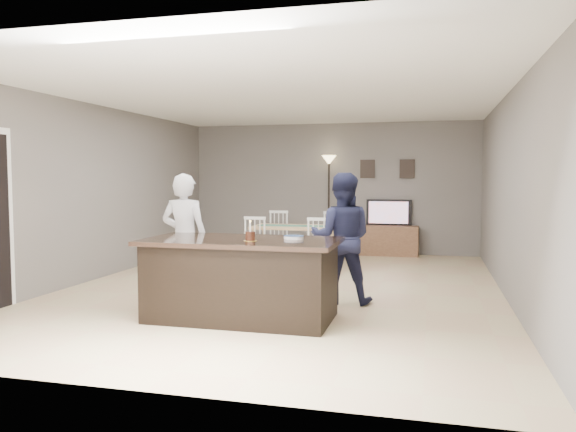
% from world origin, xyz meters
% --- Properties ---
extents(floor, '(8.00, 8.00, 0.00)m').
position_xyz_m(floor, '(0.00, 0.00, 0.00)').
color(floor, tan).
rests_on(floor, ground).
extents(room_shell, '(8.00, 8.00, 8.00)m').
position_xyz_m(room_shell, '(0.00, 0.00, 1.68)').
color(room_shell, slate).
rests_on(room_shell, floor).
extents(kitchen_island, '(2.15, 1.10, 0.90)m').
position_xyz_m(kitchen_island, '(0.00, -1.80, 0.45)').
color(kitchen_island, black).
rests_on(kitchen_island, floor).
extents(tv_console, '(1.20, 0.40, 0.60)m').
position_xyz_m(tv_console, '(1.20, 3.77, 0.30)').
color(tv_console, brown).
rests_on(tv_console, floor).
extents(television, '(0.91, 0.12, 0.53)m').
position_xyz_m(television, '(1.20, 3.84, 0.86)').
color(television, black).
rests_on(television, tv_console).
extents(tv_screen_glow, '(0.78, 0.00, 0.78)m').
position_xyz_m(tv_screen_glow, '(1.20, 3.76, 0.87)').
color(tv_screen_glow, '#FE5B1C').
rests_on(tv_screen_glow, tv_console).
extents(picture_frames, '(1.10, 0.02, 0.38)m').
position_xyz_m(picture_frames, '(1.15, 3.98, 1.75)').
color(picture_frames, black).
rests_on(picture_frames, room_shell).
extents(woman, '(0.61, 0.41, 1.63)m').
position_xyz_m(woman, '(-0.95, -1.22, 0.81)').
color(woman, silver).
rests_on(woman, floor).
extents(man, '(0.84, 0.68, 1.64)m').
position_xyz_m(man, '(0.95, -0.70, 0.82)').
color(man, '#181A34').
rests_on(man, floor).
extents(birthday_cake, '(0.14, 0.14, 0.22)m').
position_xyz_m(birthday_cake, '(0.16, -1.95, 0.95)').
color(birthday_cake, gold).
rests_on(birthday_cake, kitchen_island).
extents(plate_stack, '(0.23, 0.23, 0.04)m').
position_xyz_m(plate_stack, '(0.56, -1.64, 0.92)').
color(plate_stack, white).
rests_on(plate_stack, kitchen_island).
extents(dining_table, '(1.56, 1.78, 0.94)m').
position_xyz_m(dining_table, '(-0.26, 1.94, 0.60)').
color(dining_table, tan).
rests_on(dining_table, floor).
extents(floor_lamp, '(0.30, 0.30, 2.03)m').
position_xyz_m(floor_lamp, '(-0.02, 3.79, 1.57)').
color(floor_lamp, black).
rests_on(floor_lamp, floor).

